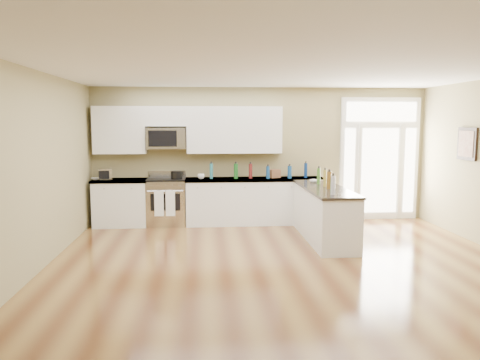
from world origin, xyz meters
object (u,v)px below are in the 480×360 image
object	(u,v)px
toaster_oven	(105,174)
peninsula_cabinet	(324,216)
kitchen_range	(167,201)
stockpot	(177,175)

from	to	relation	value
toaster_oven	peninsula_cabinet	bearing A→B (deg)	-33.00
kitchen_range	toaster_oven	size ratio (longest dim) A/B	4.23
kitchen_range	stockpot	xyz separation A→B (m)	(0.21, -0.09, 0.56)
peninsula_cabinet	toaster_oven	distance (m)	4.38
peninsula_cabinet	stockpot	distance (m)	3.06
kitchen_range	stockpot	bearing A→B (deg)	-22.90
kitchen_range	toaster_oven	xyz separation A→B (m)	(-1.20, -0.02, 0.57)
peninsula_cabinet	kitchen_range	bearing A→B (deg)	153.35
kitchen_range	stockpot	world-z (taller)	stockpot
toaster_oven	stockpot	bearing A→B (deg)	-16.74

